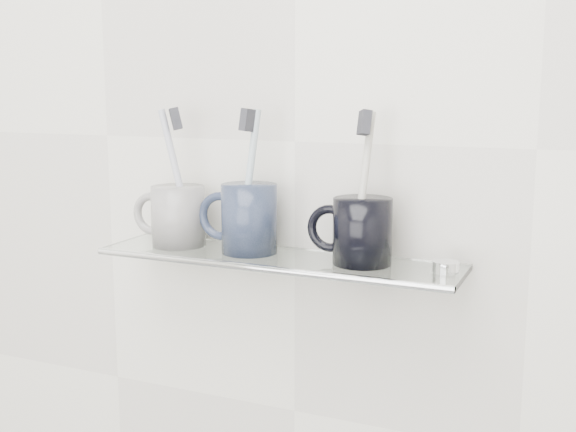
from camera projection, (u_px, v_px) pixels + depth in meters
The scene contains 18 objects.
wall_back at pixel (295, 142), 1.00m from camera, with size 2.50×2.50×0.00m, color silver.
shelf_glass at pixel (277, 259), 0.97m from camera, with size 0.50×0.12×0.01m, color silver.
shelf_rail at pixel (259, 268), 0.92m from camera, with size 0.01×0.01×0.50m, color silver.
bracket_left at pixel (165, 246), 1.10m from camera, with size 0.02×0.02×0.03m, color silver.
bracket_right at pixel (439, 275), 0.93m from camera, with size 0.02×0.02×0.03m, color silver.
mug_left at pixel (178, 216), 1.03m from camera, with size 0.08×0.08×0.09m, color silver.
mug_left_handle at pixel (152, 214), 1.05m from camera, with size 0.06×0.06×0.01m, color silver.
toothbrush_left at pixel (177, 176), 1.02m from camera, with size 0.01×0.01×0.19m, color #B6B8CF.
bristles_left at pixel (176, 119), 1.01m from camera, with size 0.01×0.02×0.03m, color #2C2C33.
mug_center at pixel (249, 219), 0.99m from camera, with size 0.08×0.08×0.09m, color #182033.
mug_center_handle at pixel (221, 216), 1.00m from camera, with size 0.07×0.07×0.01m, color #182033.
toothbrush_center at pixel (249, 180), 0.98m from camera, with size 0.01×0.01×0.19m, color #9EC2CD.
bristles_center at pixel (248, 120), 0.96m from camera, with size 0.01×0.02×0.03m, color #2C2C33.
mug_right at pixel (362, 231), 0.92m from camera, with size 0.08×0.08×0.09m, color black.
mug_right_handle at pixel (330, 229), 0.94m from camera, with size 0.06×0.06×0.01m, color black.
toothbrush_right at pixel (363, 186), 0.91m from camera, with size 0.01×0.01×0.19m, color beige.
bristles_right at pixel (364, 123), 0.90m from camera, with size 0.01×0.02×0.03m, color #2C2C33.
chrome_cap at pixel (446, 267), 0.89m from camera, with size 0.03×0.03×0.01m, color silver.
Camera 1 is at (0.39, 0.18, 1.32)m, focal length 45.00 mm.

